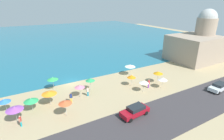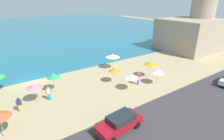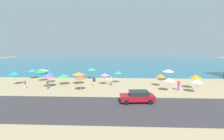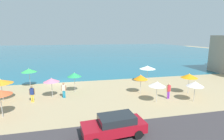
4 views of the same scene
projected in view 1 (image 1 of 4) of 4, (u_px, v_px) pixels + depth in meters
name	position (u px, v px, depth m)	size (l,w,h in m)	color
ground_plane	(71.00, 83.00, 36.58)	(160.00, 160.00, 0.00)	tan
sea	(36.00, 39.00, 81.22)	(150.00, 110.00, 0.05)	#206780
coastal_road	(114.00, 136.00, 21.96)	(80.00, 8.00, 0.06)	#373437
beach_umbrella_0	(90.00, 80.00, 32.49)	(1.76, 1.76, 2.61)	#B2B2B7
beach_umbrella_1	(163.00, 79.00, 33.53)	(1.79, 1.79, 2.31)	#B2B2B7
beach_umbrella_2	(53.00, 79.00, 32.74)	(2.02, 2.02, 2.67)	#B2B2B7
beach_umbrella_5	(131.00, 76.00, 34.44)	(1.73, 1.73, 2.40)	#B2B2B7
beach_umbrella_6	(4.00, 100.00, 26.07)	(1.76, 1.76, 2.32)	#B2B2B7
beach_umbrella_7	(14.00, 108.00, 23.73)	(2.31, 2.31, 2.50)	#B2B2B7
beach_umbrella_8	(144.00, 82.00, 32.10)	(1.76, 1.76, 2.35)	#B2B2B7
beach_umbrella_9	(49.00, 93.00, 27.84)	(2.37, 2.37, 2.51)	#B2B2B7
beach_umbrella_10	(130.00, 66.00, 39.50)	(2.39, 2.39, 2.62)	#B2B2B7
beach_umbrella_11	(31.00, 100.00, 26.39)	(2.15, 2.15, 2.23)	#B2B2B7
beach_umbrella_13	(65.00, 102.00, 25.01)	(1.94, 1.94, 2.58)	#B2B2B7
beach_umbrella_14	(80.00, 86.00, 30.26)	(1.80, 1.80, 2.36)	#B2B2B7
beach_umbrella_15	(158.00, 73.00, 35.66)	(1.94, 1.94, 2.62)	#B2B2B7
bather_0	(149.00, 83.00, 33.95)	(0.57, 0.27, 1.80)	purple
bather_1	(88.00, 91.00, 30.99)	(0.55, 0.32, 1.81)	teal
bather_2	(20.00, 120.00, 23.33)	(0.30, 0.55, 1.70)	#17A1B0
bather_4	(71.00, 97.00, 28.98)	(0.57, 0.25, 1.79)	gold
parked_car_0	(219.00, 87.00, 32.93)	(4.60, 2.22, 1.46)	silver
parked_car_1	(135.00, 111.00, 25.57)	(4.58, 2.25, 1.53)	maroon
harbor_fortress	(197.00, 44.00, 49.64)	(12.85, 11.38, 14.15)	gray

